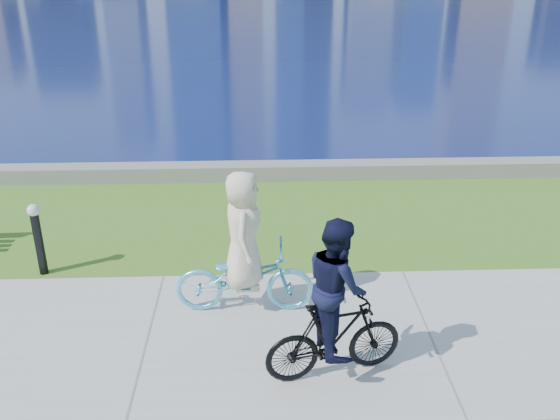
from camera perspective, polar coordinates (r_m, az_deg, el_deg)
The scene contains 6 objects.
ground at distance 9.13m, azimuth -12.06°, elevation -11.62°, with size 320.00×320.00×0.00m, color #3B661A.
concrete_path at distance 9.12m, azimuth -12.06°, elevation -11.57°, with size 80.00×3.50×0.02m, color #A5A5A0.
seawall at distance 14.50m, azimuth -8.39°, elevation 3.46°, with size 90.00×0.50×0.35m, color slate.
bollard_lamp at distance 10.93m, azimuth -21.29°, elevation -2.11°, with size 0.20×0.20×1.26m.
cyclist_woman at distance 9.16m, azimuth -3.32°, elevation -4.68°, with size 0.76×2.06×2.22m.
cyclist_man at distance 7.83m, azimuth 5.09°, elevation -9.35°, with size 0.92×1.87×2.21m.
Camera 1 is at (1.58, -7.28, 5.28)m, focal length 40.00 mm.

